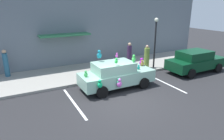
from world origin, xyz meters
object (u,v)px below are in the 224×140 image
at_px(plush_covered_car, 116,75).
at_px(teddy_bear_on_sidewalk, 97,72).
at_px(street_lamp_post, 155,38).
at_px(pedestrian_walking_past, 147,57).
at_px(parked_sedan_behind, 195,61).
at_px(pedestrian_by_lamp, 129,56).
at_px(pedestrian_near_shopfront, 6,64).

relative_size(plush_covered_car, teddy_bear_on_sidewalk, 6.18).
distance_m(street_lamp_post, pedestrian_walking_past, 1.55).
bearing_deg(plush_covered_car, teddy_bear_on_sidewalk, 99.41).
bearing_deg(street_lamp_post, parked_sedan_behind, -39.93).
bearing_deg(pedestrian_by_lamp, parked_sedan_behind, -37.30).
distance_m(street_lamp_post, pedestrian_by_lamp, 2.27).
relative_size(parked_sedan_behind, street_lamp_post, 1.21).
height_order(plush_covered_car, pedestrian_near_shopfront, plush_covered_car).
bearing_deg(pedestrian_by_lamp, teddy_bear_on_sidewalk, -163.90).
height_order(teddy_bear_on_sidewalk, pedestrian_by_lamp, pedestrian_by_lamp).
xyz_separation_m(pedestrian_walking_past, pedestrian_by_lamp, (-0.98, 0.81, 0.08)).
height_order(pedestrian_near_shopfront, pedestrian_by_lamp, pedestrian_by_lamp).
bearing_deg(teddy_bear_on_sidewalk, pedestrian_by_lamp, 16.10).
xyz_separation_m(parked_sedan_behind, street_lamp_post, (-2.21, 1.85, 1.58)).
bearing_deg(plush_covered_car, pedestrian_walking_past, 28.59).
distance_m(plush_covered_car, pedestrian_near_shopfront, 7.20).
xyz_separation_m(street_lamp_post, pedestrian_walking_past, (-0.53, 0.18, -1.44)).
bearing_deg(pedestrian_walking_past, teddy_bear_on_sidewalk, -179.33).
bearing_deg(street_lamp_post, plush_covered_car, -156.60).
distance_m(plush_covered_car, pedestrian_walking_past, 4.15).
xyz_separation_m(street_lamp_post, pedestrian_near_shopfront, (-9.69, 2.82, -1.38)).
xyz_separation_m(parked_sedan_behind, teddy_bear_on_sidewalk, (-6.71, 1.98, -0.32)).
distance_m(parked_sedan_behind, pedestrian_near_shopfront, 12.78).
height_order(street_lamp_post, pedestrian_near_shopfront, street_lamp_post).
xyz_separation_m(plush_covered_car, pedestrian_walking_past, (3.64, 1.98, 0.12)).
relative_size(plush_covered_car, pedestrian_walking_past, 2.52).
relative_size(parked_sedan_behind, pedestrian_by_lamp, 2.37).
bearing_deg(plush_covered_car, parked_sedan_behind, -0.42).
bearing_deg(parked_sedan_behind, pedestrian_near_shopfront, 158.56).
xyz_separation_m(teddy_bear_on_sidewalk, street_lamp_post, (4.50, -0.13, 1.90)).
height_order(teddy_bear_on_sidewalk, pedestrian_near_shopfront, pedestrian_near_shopfront).
bearing_deg(pedestrian_by_lamp, pedestrian_walking_past, -39.52).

